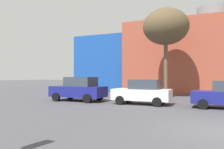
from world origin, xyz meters
TOP-DOWN VIEW (x-y plane):
  - ground_plane at (0.00, 0.00)m, footprint 200.00×200.00m
  - building_backdrop at (-0.06, 20.50)m, footprint 33.29×10.94m
  - parked_car_0 at (-9.89, 6.21)m, footprint 4.32×2.12m
  - parked_car_1 at (-4.74, 6.21)m, footprint 3.94×1.93m
  - bare_tree_0 at (-4.14, 11.46)m, footprint 4.07×4.07m

SIDE VIEW (x-z plane):
  - ground_plane at x=0.00m, z-range 0.00..0.00m
  - parked_car_1 at x=-4.74m, z-range 0.00..1.70m
  - parked_car_0 at x=-9.89m, z-range -0.01..1.87m
  - building_backdrop at x=-0.06m, z-range -1.12..9.00m
  - bare_tree_0 at x=-4.14m, z-range 2.34..10.35m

